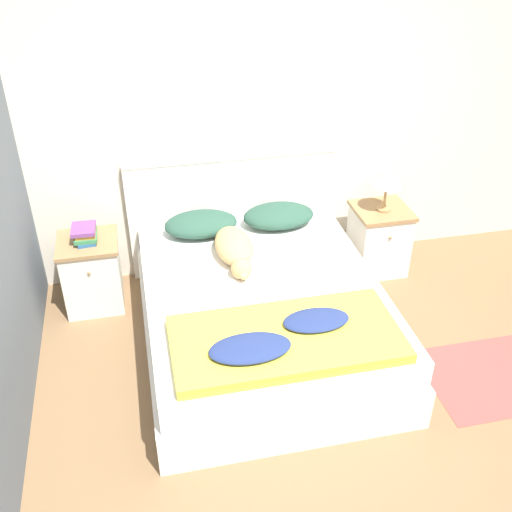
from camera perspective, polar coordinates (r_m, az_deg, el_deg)
The scene contains 13 objects.
ground_plane at distance 3.51m, azimuth 3.90°, elevation -19.38°, with size 16.00×16.00×0.00m, color brown.
wall_back at distance 4.49m, azimuth -3.06°, elevation 13.25°, with size 9.00×0.06×2.55m.
bed at distance 4.08m, azimuth 0.59°, elevation -5.57°, with size 1.58×1.94×0.49m.
headboard at distance 4.74m, azimuth -2.08°, elevation 4.34°, with size 1.66×0.06×0.99m.
nightstand_left at distance 4.58m, azimuth -15.34°, elevation -1.53°, with size 0.43×0.43×0.55m.
nightstand_right at distance 4.93m, azimuth 11.59°, elevation 1.61°, with size 0.43×0.43×0.55m.
pillow_left at distance 4.47m, azimuth -5.26°, elevation 3.06°, with size 0.54×0.35×0.16m.
pillow_right at distance 4.56m, azimuth 2.16°, elevation 3.86°, with size 0.54×0.35×0.16m.
quilt at distance 3.44m, azimuth 2.73°, elevation -7.86°, with size 1.31×0.64×0.12m.
dog at distance 4.15m, azimuth -2.03°, elevation 0.73°, with size 0.26×0.68×0.17m.
book_stack at distance 4.43m, azimuth -15.97°, elevation 2.09°, with size 0.17×0.23×0.11m.
table_lamp at distance 4.66m, azimuth 12.41°, elevation 7.25°, with size 0.23×0.23×0.35m.
rug at distance 4.32m, azimuth 22.96°, elevation -10.28°, with size 1.10×0.69×0.00m.
Camera 1 is at (-0.68, -2.06, 2.76)m, focal length 42.00 mm.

